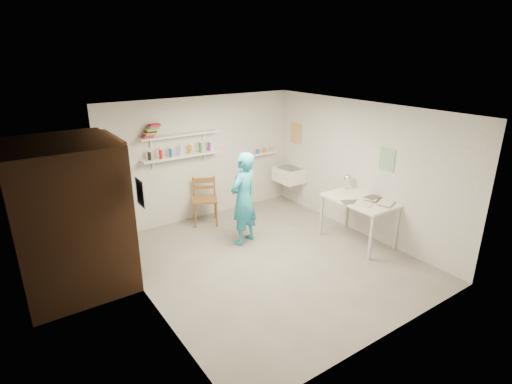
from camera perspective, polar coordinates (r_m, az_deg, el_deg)
floor at (r=6.59m, az=2.00°, el=-9.69°), size 4.00×4.50×0.02m
ceiling at (r=5.79m, az=2.29°, el=11.63°), size 4.00×4.50×0.02m
wall_back at (r=7.93m, az=-7.66°, el=4.78°), size 4.00×0.02×2.40m
wall_front at (r=4.62m, az=19.20°, el=-7.48°), size 4.00×0.02×2.40m
wall_left at (r=5.22m, az=-15.93°, el=-3.92°), size 0.02×4.50×2.40m
wall_right at (r=7.41m, az=14.75°, el=3.21°), size 0.02×4.50×2.40m
doorway_recess at (r=6.24m, az=-18.79°, el=-2.28°), size 0.02×0.90×2.00m
corridor_box at (r=6.10m, az=-25.22°, el=-3.17°), size 1.40×1.50×2.10m
door_lintel at (r=5.95m, az=-19.72°, el=7.19°), size 0.06×1.05×0.10m
door_jamb_near at (r=5.79m, az=-17.18°, el=-3.79°), size 0.06×0.10×2.00m
door_jamb_far at (r=6.70m, az=-19.86°, el=-0.89°), size 0.06×0.10×2.00m
shelf_lower at (r=7.57m, az=-10.63°, el=5.07°), size 1.50×0.22×0.03m
shelf_upper at (r=7.48m, az=-10.83°, el=8.03°), size 1.50×0.22×0.03m
ledge_shelf at (r=8.55m, az=0.74°, el=5.50°), size 0.70×0.14×0.03m
poster_left at (r=5.15m, az=-16.25°, el=-0.10°), size 0.01×0.28×0.36m
poster_right_a at (r=8.55m, az=5.73°, el=8.36°), size 0.01×0.34×0.42m
poster_right_b at (r=6.98m, az=18.22°, el=4.43°), size 0.01×0.30×0.38m
belfast_sink at (r=8.54m, az=4.74°, el=2.48°), size 0.48×0.60×0.30m
man at (r=6.81m, az=-1.77°, el=-0.98°), size 0.69×0.57×1.63m
wall_clock at (r=6.93m, az=-2.18°, el=1.76°), size 0.29×0.14×0.29m
wooden_chair at (r=7.74m, az=-7.32°, el=-1.05°), size 0.61×0.60×1.00m
work_table at (r=7.19m, az=14.32°, el=-4.01°), size 0.73×1.21×0.81m
desk_lamp at (r=7.42m, az=12.99°, el=1.99°), size 0.15×0.15×0.15m
spray_cans at (r=7.55m, az=-10.68°, el=5.80°), size 1.26×0.06×0.17m
book_stack at (r=7.27m, az=-14.74°, el=8.41°), size 0.32×0.14×0.22m
ledge_pots at (r=8.53m, az=0.74°, el=5.89°), size 0.48×0.07×0.09m
papers at (r=7.04m, az=14.61°, el=-0.88°), size 0.30×0.22×0.03m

